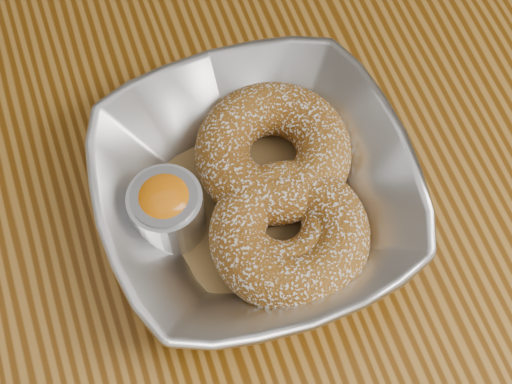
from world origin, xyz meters
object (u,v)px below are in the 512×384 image
object	(u,v)px
serving_bowl	(256,194)
ramekin	(167,209)
donut_back	(273,152)
donut_front	(282,224)
donut_extra	(289,235)
table	(230,324)

from	to	relation	value
serving_bowl	ramekin	world-z (taller)	ramekin
donut_back	donut_front	size ratio (longest dim) A/B	1.25
serving_bowl	donut_front	size ratio (longest dim) A/B	2.46
donut_back	donut_extra	xyz separation A→B (m)	(-0.01, -0.07, -0.00)
table	ramekin	distance (m)	0.15
table	donut_front	size ratio (longest dim) A/B	13.16
serving_bowl	ramekin	distance (m)	0.06
table	ramekin	size ratio (longest dim) A/B	22.43
donut_back	table	bearing A→B (deg)	-129.38
donut_back	donut_front	distance (m)	0.06
donut_back	donut_extra	size ratio (longest dim) A/B	1.02
table	donut_back	distance (m)	0.16
table	serving_bowl	world-z (taller)	serving_bowl
ramekin	donut_extra	bearing A→B (deg)	-30.16
serving_bowl	donut_back	world-z (taller)	serving_bowl
donut_extra	ramekin	bearing A→B (deg)	149.84
table	donut_front	world-z (taller)	donut_front
donut_front	donut_extra	size ratio (longest dim) A/B	0.82
donut_back	donut_front	xyz separation A→B (m)	(-0.01, -0.05, -0.00)
table	donut_front	distance (m)	0.14
table	donut_extra	size ratio (longest dim) A/B	10.75
serving_bowl	donut_extra	distance (m)	0.04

